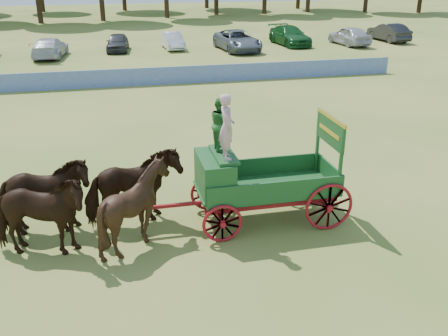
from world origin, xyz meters
TOP-DOWN VIEW (x-y plane):
  - ground at (0.00, 0.00)m, footprint 160.00×160.00m
  - horse_lead_left at (-8.00, -0.25)m, footprint 2.82×1.75m
  - horse_lead_right at (-8.00, 0.85)m, footprint 2.65×1.26m
  - horse_wheel_left at (-5.60, -0.25)m, footprint 2.01×1.79m
  - horse_wheel_right at (-5.60, 0.85)m, footprint 2.83×1.79m
  - farm_dray at (-2.64, 0.30)m, footprint 6.00×2.00m
  - sponsor_banner at (-1.00, 18.00)m, footprint 26.00×0.08m
  - parked_cars at (-1.53, 29.73)m, footprint 47.38×7.83m

SIDE VIEW (x-z plane):
  - ground at x=0.00m, z-range 0.00..0.00m
  - sponsor_banner at x=-1.00m, z-range 0.00..1.05m
  - parked_cars at x=-1.53m, z-range -0.05..1.60m
  - horse_lead_left at x=-8.00m, z-range 0.00..2.21m
  - horse_lead_right at x=-8.00m, z-range 0.00..2.21m
  - horse_wheel_right at x=-5.60m, z-range 0.00..2.21m
  - horse_wheel_left at x=-5.60m, z-range 0.00..2.22m
  - farm_dray at x=-2.64m, z-range -0.31..3.57m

